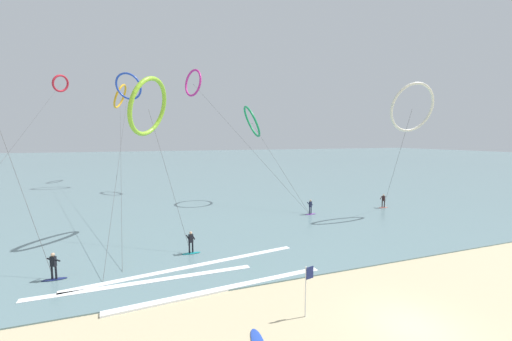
# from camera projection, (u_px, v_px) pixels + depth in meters

# --- Properties ---
(ground_plane) EXTENTS (400.00, 400.00, 0.00)m
(ground_plane) POSITION_uv_depth(u_px,v_px,m) (413.00, 326.00, 14.66)
(ground_plane) COLOR #C6B58C
(sea_water) EXTENTS (400.00, 200.00, 0.08)m
(sea_water) POSITION_uv_depth(u_px,v_px,m) (175.00, 162.00, 113.87)
(sea_water) COLOR slate
(sea_water) RESTS_ON ground
(surfer_violet) EXTENTS (1.40, 0.67, 1.70)m
(surfer_violet) POSITION_uv_depth(u_px,v_px,m) (310.00, 208.00, 35.73)
(surfer_violet) COLOR purple
(surfer_violet) RESTS_ON ground
(surfer_navy) EXTENTS (1.40, 0.70, 1.70)m
(surfer_navy) POSITION_uv_depth(u_px,v_px,m) (54.00, 268.00, 19.24)
(surfer_navy) COLOR navy
(surfer_navy) RESTS_ON ground
(surfer_coral) EXTENTS (1.40, 0.69, 1.70)m
(surfer_coral) POSITION_uv_depth(u_px,v_px,m) (383.00, 202.00, 39.11)
(surfer_coral) COLOR #EA7260
(surfer_coral) RESTS_ON ground
(surfer_teal) EXTENTS (1.40, 0.67, 1.70)m
(surfer_teal) POSITION_uv_depth(u_px,v_px,m) (191.00, 244.00, 23.61)
(surfer_teal) COLOR teal
(surfer_teal) RESTS_ON ground
(kite_magenta) EXTENTS (10.81, 24.10, 19.85)m
(kite_magenta) POSITION_uv_depth(u_px,v_px,m) (193.00, 83.00, 51.16)
(kite_magenta) COLOR #CC288E
(kite_magenta) RESTS_ON ground
(kite_cobalt) EXTENTS (5.45, 44.24, 20.21)m
(kite_cobalt) POSITION_uv_depth(u_px,v_px,m) (128.00, 86.00, 56.22)
(kite_cobalt) COLOR #2647B7
(kite_cobalt) RESTS_ON ground
(kite_ivory) EXTENTS (5.60, 4.92, 14.68)m
(kite_ivory) POSITION_uv_depth(u_px,v_px,m) (412.00, 108.00, 34.43)
(kite_ivory) COLOR silver
(kite_ivory) RESTS_ON ground
(kite_lime) EXTENTS (4.82, 9.51, 14.10)m
(kite_lime) POSITION_uv_depth(u_px,v_px,m) (148.00, 107.00, 27.94)
(kite_lime) COLOR #8CC62D
(kite_lime) RESTS_ON ground
(kite_amber) EXTENTS (3.88, 52.75, 19.69)m
(kite_amber) POSITION_uv_depth(u_px,v_px,m) (120.00, 96.00, 64.24)
(kite_amber) COLOR orange
(kite_amber) RESTS_ON ground
(kite_emerald) EXTENTS (4.91, 12.33, 13.05)m
(kite_emerald) POSITION_uv_depth(u_px,v_px,m) (252.00, 122.00, 42.72)
(kite_emerald) COLOR #199351
(kite_emerald) RESTS_ON ground
(kite_crimson) EXTENTS (3.05, 47.99, 20.15)m
(kite_crimson) POSITION_uv_depth(u_px,v_px,m) (60.00, 84.00, 57.13)
(kite_crimson) COLOR red
(kite_crimson) RESTS_ON ground
(beach_flag) EXTENTS (0.47, 0.13, 2.55)m
(beach_flag) POSITION_uv_depth(u_px,v_px,m) (308.00, 283.00, 15.33)
(beach_flag) COLOR silver
(beach_flag) RESTS_ON ground
(wave_crest_near) EXTENTS (12.82, 1.53, 0.12)m
(wave_crest_near) POSITION_uv_depth(u_px,v_px,m) (224.00, 289.00, 18.16)
(wave_crest_near) COLOR white
(wave_crest_near) RESTS_ON ground
(wave_crest_mid) EXTENTS (13.00, 0.59, 0.12)m
(wave_crest_mid) POSITION_uv_depth(u_px,v_px,m) (147.00, 282.00, 18.98)
(wave_crest_mid) COLOR white
(wave_crest_mid) RESTS_ON ground
(wave_crest_far) EXTENTS (15.47, 2.75, 0.12)m
(wave_crest_far) POSITION_uv_depth(u_px,v_px,m) (193.00, 267.00, 21.27)
(wave_crest_far) COLOR white
(wave_crest_far) RESTS_ON ground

